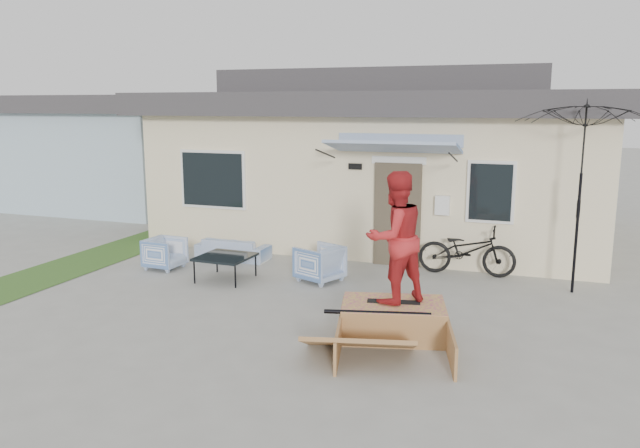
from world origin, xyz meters
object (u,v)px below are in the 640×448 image
(loveseat, at_px, (233,245))
(patio_umbrella, at_px, (580,194))
(armchair_left, at_px, (165,252))
(armchair_right, at_px, (320,261))
(skater, at_px, (395,236))
(coffee_table, at_px, (226,268))
(bicycle, at_px, (467,245))
(skate_ramp, at_px, (393,320))
(skateboard, at_px, (394,301))

(loveseat, relative_size, patio_umbrella, 0.64)
(armchair_left, height_order, armchair_right, armchair_right)
(skater, bearing_deg, coffee_table, -73.76)
(coffee_table, bearing_deg, patio_umbrella, 12.51)
(bicycle, bearing_deg, armchair_right, 116.46)
(bicycle, distance_m, skate_ramp, 3.72)
(armchair_left, distance_m, bicycle, 5.96)
(skate_ramp, bearing_deg, armchair_left, 144.03)
(armchair_left, xyz_separation_m, skater, (5.15, -2.03, 1.11))
(patio_umbrella, bearing_deg, skater, -128.99)
(armchair_left, bearing_deg, skateboard, -108.26)
(patio_umbrella, distance_m, skate_ramp, 4.26)
(armchair_left, distance_m, armchair_right, 3.22)
(bicycle, bearing_deg, skateboard, 168.66)
(armchair_left, bearing_deg, patio_umbrella, -78.95)
(loveseat, bearing_deg, armchair_left, 51.71)
(coffee_table, bearing_deg, loveseat, 112.66)
(armchair_left, relative_size, coffee_table, 0.74)
(loveseat, relative_size, bicycle, 0.84)
(loveseat, height_order, armchair_left, armchair_left)
(skate_ramp, distance_m, skater, 1.21)
(coffee_table, relative_size, skater, 0.51)
(skateboard, bearing_deg, bicycle, 69.13)
(loveseat, bearing_deg, skateboard, 142.98)
(armchair_left, distance_m, patio_umbrella, 7.83)
(armchair_right, distance_m, skateboard, 2.96)
(skateboard, bearing_deg, armchair_left, 146.93)
(loveseat, height_order, skater, skater)
(coffee_table, bearing_deg, skater, -25.44)
(patio_umbrella, height_order, skateboard, patio_umbrella)
(patio_umbrella, relative_size, skater, 1.32)
(armchair_left, bearing_deg, loveseat, -35.03)
(coffee_table, bearing_deg, skateboard, -25.44)
(skater, bearing_deg, armchair_right, -97.61)
(skateboard, distance_m, skater, 0.95)
(loveseat, distance_m, coffee_table, 1.60)
(coffee_table, relative_size, skateboard, 1.26)
(bicycle, distance_m, patio_umbrella, 2.28)
(bicycle, bearing_deg, skater, 168.66)
(skate_ramp, bearing_deg, skater, 90.00)
(coffee_table, bearing_deg, armchair_right, 17.22)
(patio_umbrella, xyz_separation_m, skate_ramp, (-2.48, -3.12, -1.51))
(skate_ramp, bearing_deg, skateboard, 90.00)
(coffee_table, bearing_deg, armchair_left, 168.46)
(armchair_left, distance_m, skater, 5.64)
(armchair_left, relative_size, patio_umbrella, 0.28)
(skate_ramp, relative_size, skater, 1.03)
(loveseat, height_order, bicycle, bicycle)
(skater, bearing_deg, patio_umbrella, -177.32)
(patio_umbrella, xyz_separation_m, skateboard, (-2.49, -3.07, -1.25))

